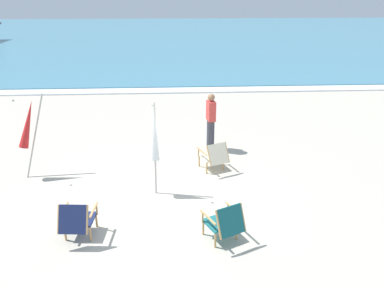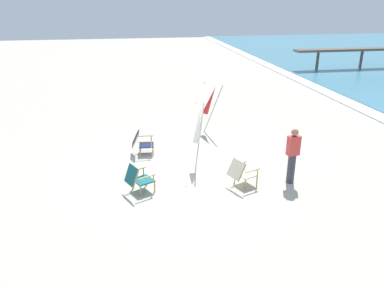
# 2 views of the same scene
# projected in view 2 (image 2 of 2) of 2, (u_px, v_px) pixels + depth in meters

# --- Properties ---
(ground_plane) EXTENTS (80.00, 80.00, 0.00)m
(ground_plane) POSITION_uv_depth(u_px,v_px,m) (189.00, 169.00, 11.64)
(ground_plane) COLOR #B7AF9E
(beach_chair_front_right) EXTENTS (0.63, 0.77, 0.80)m
(beach_chair_front_right) POSITION_uv_depth(u_px,v_px,m) (141.00, 142.00, 12.60)
(beach_chair_front_right) COLOR #19234C
(beach_chair_front_right) RESTS_ON ground
(beach_chair_back_left) EXTENTS (0.81, 0.90, 0.79)m
(beach_chair_back_left) POSITION_uv_depth(u_px,v_px,m) (242.00, 172.00, 10.45)
(beach_chair_back_left) COLOR beige
(beach_chair_back_left) RESTS_ON ground
(beach_chair_mid_center) EXTENTS (0.82, 0.88, 0.81)m
(beach_chair_mid_center) POSITION_uv_depth(u_px,v_px,m) (138.00, 178.00, 10.09)
(beach_chair_mid_center) COLOR #196066
(beach_chair_mid_center) RESTS_ON ground
(umbrella_furled_red) EXTENTS (0.62, 0.74, 2.00)m
(umbrella_furled_red) POSITION_uv_depth(u_px,v_px,m) (210.00, 101.00, 14.25)
(umbrella_furled_red) COLOR #B7B2A8
(umbrella_furled_red) RESTS_ON ground
(umbrella_furled_white) EXTENTS (0.26, 0.37, 2.12)m
(umbrella_furled_white) POSITION_uv_depth(u_px,v_px,m) (199.00, 125.00, 11.26)
(umbrella_furled_white) COLOR #B7B2A8
(umbrella_furled_white) RESTS_ON ground
(person_near_chairs) EXTENTS (0.26, 0.37, 1.63)m
(person_near_chairs) POSITION_uv_depth(u_px,v_px,m) (292.00, 155.00, 10.49)
(person_near_chairs) COLOR #383842
(person_near_chairs) RESTS_ON ground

